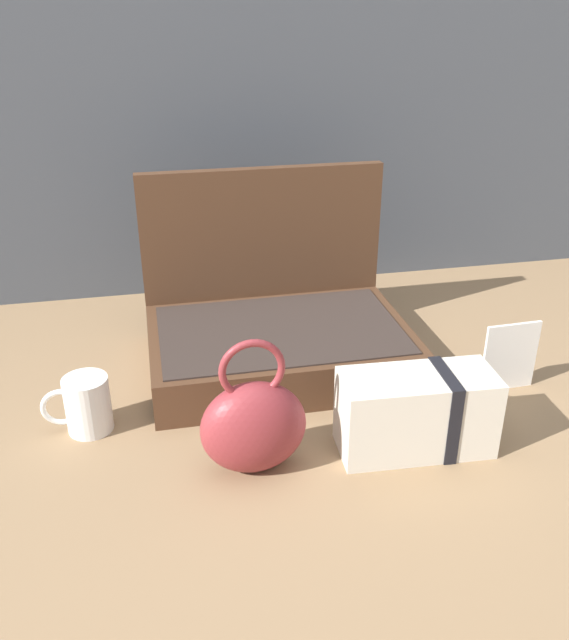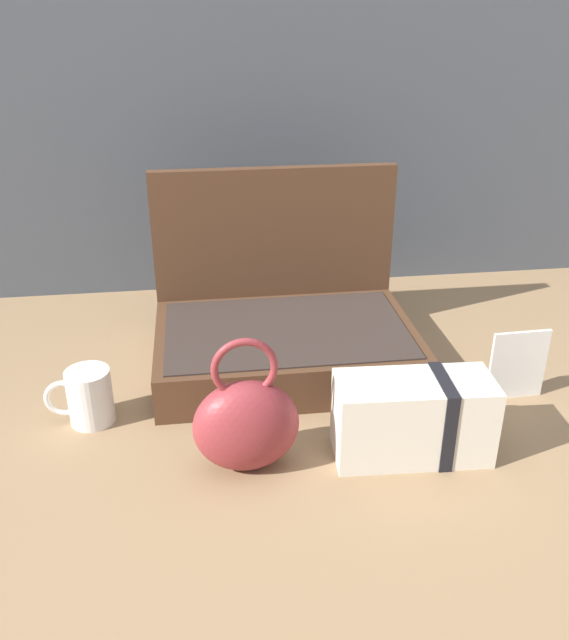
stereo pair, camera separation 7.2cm
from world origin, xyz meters
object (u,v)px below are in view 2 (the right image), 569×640
at_px(open_suitcase, 283,325).
at_px(cream_toiletry_bag, 415,418).
at_px(info_card_left, 518,365).
at_px(teal_pouch_handbag, 246,423).
at_px(coffee_mug, 88,397).

distance_m(open_suitcase, cream_toiletry_bag, 0.37).
xyz_separation_m(cream_toiletry_bag, info_card_left, (0.23, 0.13, 0.00)).
height_order(open_suitcase, cream_toiletry_bag, open_suitcase).
xyz_separation_m(teal_pouch_handbag, cream_toiletry_bag, (0.26, -0.00, -0.01)).
height_order(open_suitcase, coffee_mug, open_suitcase).
bearing_deg(cream_toiletry_bag, open_suitcase, 115.98).
relative_size(coffee_mug, info_card_left, 0.86).
xyz_separation_m(open_suitcase, teal_pouch_handbag, (-0.10, -0.33, 0.01)).
height_order(teal_pouch_handbag, coffee_mug, teal_pouch_handbag).
bearing_deg(info_card_left, coffee_mug, 176.07).
bearing_deg(coffee_mug, teal_pouch_handbag, -31.88).
bearing_deg(cream_toiletry_bag, info_card_left, 30.02).
relative_size(open_suitcase, coffee_mug, 4.36).
height_order(cream_toiletry_bag, info_card_left, cream_toiletry_bag).
bearing_deg(coffee_mug, open_suitcase, 26.22).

